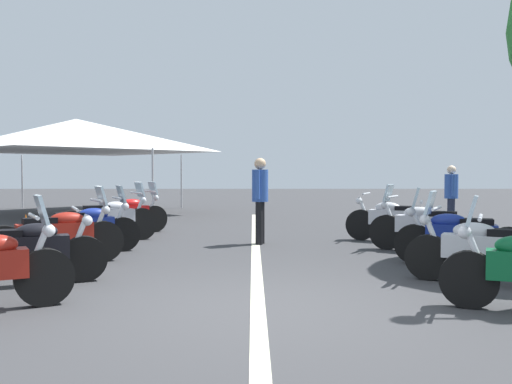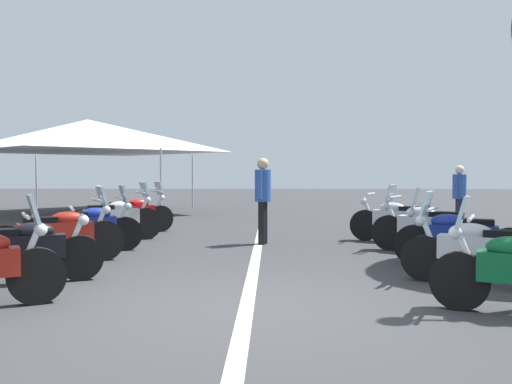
# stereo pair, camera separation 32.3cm
# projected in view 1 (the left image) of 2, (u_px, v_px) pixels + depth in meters

# --- Properties ---
(ground_plane) EXTENTS (80.00, 80.00, 0.00)m
(ground_plane) POSITION_uv_depth(u_px,v_px,m) (258.00, 309.00, 5.84)
(ground_plane) COLOR #38383A
(lane_centre_stripe) EXTENTS (17.27, 0.16, 0.01)m
(lane_centre_stripe) POSITION_uv_depth(u_px,v_px,m) (256.00, 252.00, 9.90)
(lane_centre_stripe) COLOR beige
(lane_centre_stripe) RESTS_ON ground_plane
(motorcycle_left_row_1) EXTENTS (1.03, 2.00, 0.98)m
(motorcycle_left_row_1) POSITION_uv_depth(u_px,v_px,m) (23.00, 251.00, 7.00)
(motorcycle_left_row_1) COLOR black
(motorcycle_left_row_1) RESTS_ON ground_plane
(motorcycle_left_row_2) EXTENTS (1.21, 1.89, 1.22)m
(motorcycle_left_row_2) POSITION_uv_depth(u_px,v_px,m) (57.00, 235.00, 8.55)
(motorcycle_left_row_2) COLOR black
(motorcycle_left_row_2) RESTS_ON ground_plane
(motorcycle_left_row_3) EXTENTS (1.05, 1.87, 1.20)m
(motorcycle_left_row_3) POSITION_uv_depth(u_px,v_px,m) (85.00, 228.00, 9.76)
(motorcycle_left_row_3) COLOR black
(motorcycle_left_row_3) RESTS_ON ground_plane
(motorcycle_left_row_4) EXTENTS (1.25, 1.87, 1.23)m
(motorcycle_left_row_4) POSITION_uv_depth(u_px,v_px,m) (109.00, 219.00, 11.36)
(motorcycle_left_row_4) COLOR black
(motorcycle_left_row_4) RESTS_ON ground_plane
(motorcycle_left_row_5) EXTENTS (1.28, 1.82, 1.21)m
(motorcycle_left_row_5) POSITION_uv_depth(u_px,v_px,m) (126.00, 214.00, 12.84)
(motorcycle_left_row_5) COLOR black
(motorcycle_left_row_5) RESTS_ON ground_plane
(motorcycle_right_row_1) EXTENTS (1.12, 1.93, 1.19)m
(motorcycle_right_row_1) POSITION_uv_depth(u_px,v_px,m) (486.00, 249.00, 7.08)
(motorcycle_right_row_1) COLOR black
(motorcycle_right_row_1) RESTS_ON ground_plane
(motorcycle_right_row_2) EXTENTS (0.90, 1.93, 1.20)m
(motorcycle_right_row_2) POSITION_uv_depth(u_px,v_px,m) (458.00, 236.00, 8.52)
(motorcycle_right_row_2) COLOR black
(motorcycle_right_row_2) RESTS_ON ground_plane
(motorcycle_right_row_3) EXTENTS (1.20, 1.94, 1.21)m
(motorcycle_right_row_3) POSITION_uv_depth(u_px,v_px,m) (427.00, 226.00, 9.92)
(motorcycle_right_row_3) COLOR black
(motorcycle_right_row_3) RESTS_ON ground_plane
(motorcycle_right_row_4) EXTENTS (1.03, 1.98, 1.00)m
(motorcycle_right_row_4) POSITION_uv_depth(u_px,v_px,m) (395.00, 220.00, 11.41)
(motorcycle_right_row_4) COLOR black
(motorcycle_right_row_4) RESTS_ON ground_plane
(traffic_cone_1) EXTENTS (0.36, 0.36, 0.61)m
(traffic_cone_1) POSITION_uv_depth(u_px,v_px,m) (26.00, 230.00, 10.93)
(traffic_cone_1) COLOR orange
(traffic_cone_1) RESTS_ON ground_plane
(bystander_0) EXTENTS (0.53, 0.32, 1.59)m
(bystander_0) POSITION_uv_depth(u_px,v_px,m) (451.00, 193.00, 13.52)
(bystander_0) COLOR #1E2338
(bystander_0) RESTS_ON ground_plane
(bystander_1) EXTENTS (0.52, 0.32, 1.71)m
(bystander_1) POSITION_uv_depth(u_px,v_px,m) (260.00, 194.00, 11.03)
(bystander_1) COLOR black
(bystander_1) RESTS_ON ground_plane
(event_tent) EXTENTS (6.93, 6.93, 3.20)m
(event_tent) POSITION_uv_depth(u_px,v_px,m) (76.00, 135.00, 18.63)
(event_tent) COLOR white
(event_tent) RESTS_ON ground_plane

